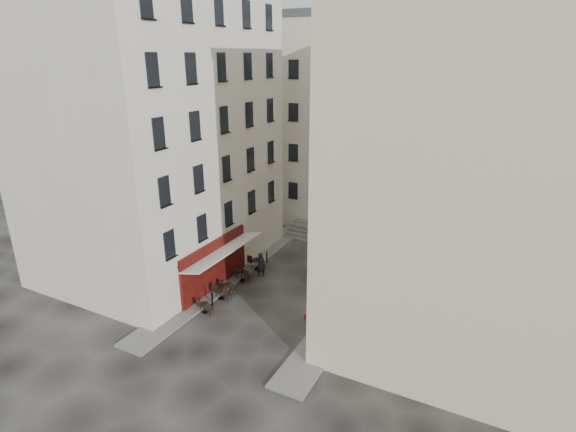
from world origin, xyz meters
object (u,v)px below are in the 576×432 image
Objects in this scene: bistro_table_b at (222,292)px; pedestrian at (261,264)px; bistro_table_a at (205,307)px; no_parking_sign at (308,326)px.

bistro_table_b is 4.06m from pedestrian.
bistro_table_b is at bearing 91.67° from bistro_table_a.
bistro_table_a is at bearing -88.33° from bistro_table_b.
bistro_table_b is (-7.50, 2.78, -1.33)m from no_parking_sign.
bistro_table_b is at bearing 172.54° from no_parking_sign.
no_parking_sign is at bearing -20.37° from bistro_table_b.
pedestrian is at bearing 84.37° from bistro_table_a.
pedestrian reaches higher than bistro_table_b.
bistro_table_a is (-7.44, 0.93, -1.41)m from no_parking_sign.
pedestrian is at bearing 81.02° from bistro_table_b.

